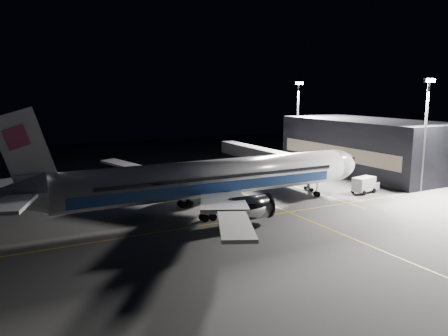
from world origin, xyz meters
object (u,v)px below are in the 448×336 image
at_px(airliner, 207,179).
at_px(safety_cone_b, 189,198).
at_px(safety_cone_c, 160,194).
at_px(safety_cone_a, 187,192).
at_px(service_truck, 365,184).
at_px(floodlight_mast_south, 426,125).
at_px(jet_bridge, 268,157).
at_px(baggage_tug, 186,183).
at_px(floodlight_mast_north, 298,115).

relative_size(airliner, safety_cone_b, 109.28).
bearing_deg(airliner, safety_cone_c, 102.63).
height_order(airliner, safety_cone_a, airliner).
relative_size(service_truck, safety_cone_c, 9.41).
height_order(safety_cone_b, safety_cone_c, safety_cone_c).
bearing_deg(floodlight_mast_south, airliner, 171.67).
xyz_separation_m(safety_cone_a, safety_cone_c, (-4.92, 0.41, 0.03)).
bearing_deg(service_truck, safety_cone_c, 144.79).
bearing_deg(safety_cone_c, service_truck, -23.86).
height_order(jet_bridge, safety_cone_b, jet_bridge).
relative_size(jet_bridge, baggage_tug, 14.46).
bearing_deg(safety_cone_a, safety_cone_b, -107.54).
distance_m(airliner, safety_cone_c, 14.43).
relative_size(service_truck, safety_cone_a, 10.20).
height_order(airliner, baggage_tug, airliner).
distance_m(floodlight_mast_north, safety_cone_c, 49.35).
height_order(airliner, service_truck, airliner).
relative_size(floodlight_mast_south, service_truck, 3.38).
xyz_separation_m(airliner, floodlight_mast_south, (41.08, -6.01, 7.21)).
bearing_deg(airliner, floodlight_mast_south, -8.33).
relative_size(floodlight_mast_north, service_truck, 3.38).
distance_m(baggage_tug, safety_cone_a, 5.31).
relative_size(baggage_tug, safety_cone_a, 3.96).
relative_size(airliner, floodlight_mast_north, 2.97).
bearing_deg(safety_cone_c, floodlight_mast_north, 23.03).
relative_size(jet_bridge, floodlight_mast_north, 1.66).
distance_m(floodlight_mast_south, safety_cone_b, 44.68).
bearing_deg(safety_cone_b, jet_bridge, 23.81).
relative_size(airliner, service_truck, 10.02).
bearing_deg(safety_cone_b, floodlight_mast_south, -19.11).
xyz_separation_m(service_truck, baggage_tug, (-27.41, 19.67, -0.89)).
distance_m(safety_cone_b, safety_cone_c, 6.21).
bearing_deg(safety_cone_a, jet_bridge, 13.84).
bearing_deg(safety_cone_b, floodlight_mast_north, 30.48).
bearing_deg(safety_cone_c, jet_bridge, 10.43).
bearing_deg(safety_cone_a, service_truck, -26.68).
distance_m(jet_bridge, baggage_tug, 19.59).
bearing_deg(baggage_tug, service_truck, -22.58).
height_order(floodlight_mast_south, safety_cone_c, floodlight_mast_south).
bearing_deg(airliner, safety_cone_b, 86.94).
xyz_separation_m(airliner, safety_cone_b, (0.43, 8.06, -4.88)).
xyz_separation_m(baggage_tug, safety_cone_a, (-1.93, -4.93, -0.39)).
bearing_deg(safety_cone_b, baggage_tug, 70.47).
bearing_deg(jet_bridge, airliner, -141.96).
xyz_separation_m(airliner, floodlight_mast_north, (41.08, 31.99, 7.21)).
relative_size(floodlight_mast_south, safety_cone_b, 36.79).
xyz_separation_m(floodlight_mast_south, safety_cone_a, (-39.13, 18.86, -12.07)).
distance_m(floodlight_mast_south, safety_cone_a, 45.09).
relative_size(baggage_tug, safety_cone_c, 3.65).
relative_size(floodlight_mast_south, safety_cone_a, 34.42).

